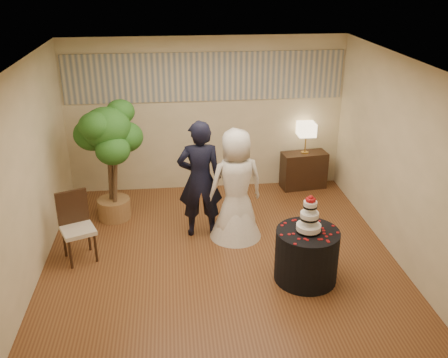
{
  "coord_description": "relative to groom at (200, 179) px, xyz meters",
  "views": [
    {
      "loc": [
        -0.62,
        -6.19,
        3.93
      ],
      "look_at": [
        0.1,
        0.4,
        1.05
      ],
      "focal_mm": 40.0,
      "sensor_mm": 36.0,
      "label": 1
    }
  ],
  "objects": [
    {
      "name": "wall_front",
      "position": [
        0.23,
        -3.21,
        0.47
      ],
      "size": [
        5.0,
        0.06,
        2.8
      ],
      "primitive_type": "cube",
      "color": "beige",
      "rests_on": "ground"
    },
    {
      "name": "console",
      "position": [
        2.04,
        1.56,
        -0.58
      ],
      "size": [
        0.87,
        0.46,
        0.69
      ],
      "primitive_type": "cube",
      "rotation": [
        0.0,
        0.0,
        0.12
      ],
      "color": "black",
      "rests_on": "floor"
    },
    {
      "name": "cake_table",
      "position": [
        1.32,
        -1.38,
        -0.56
      ],
      "size": [
        1.06,
        1.06,
        0.73
      ],
      "primitive_type": "cylinder",
      "rotation": [
        0.0,
        0.0,
        -0.33
      ],
      "color": "black",
      "rests_on": "floor"
    },
    {
      "name": "table_lamp",
      "position": [
        2.04,
        1.56,
        0.06
      ],
      "size": [
        0.31,
        0.31,
        0.58
      ],
      "primitive_type": null,
      "color": "beige",
      "rests_on": "console"
    },
    {
      "name": "wall_right",
      "position": [
        2.73,
        -0.71,
        0.47
      ],
      "size": [
        0.06,
        5.0,
        2.8
      ],
      "primitive_type": "cube",
      "color": "beige",
      "rests_on": "ground"
    },
    {
      "name": "ficus_tree",
      "position": [
        -1.4,
        0.67,
        0.08
      ],
      "size": [
        1.18,
        1.18,
        2.01
      ],
      "primitive_type": null,
      "rotation": [
        0.0,
        0.0,
        -2.87
      ],
      "color": "#28621F",
      "rests_on": "floor"
    },
    {
      "name": "mural_border",
      "position": [
        0.23,
        1.77,
        1.17
      ],
      "size": [
        4.9,
        0.02,
        0.85
      ],
      "primitive_type": "cube",
      "color": "#A1A093",
      "rests_on": "wall_back"
    },
    {
      "name": "bride",
      "position": [
        0.53,
        -0.13,
        -0.06
      ],
      "size": [
        1.0,
        0.96,
        1.74
      ],
      "primitive_type": "imported",
      "rotation": [
        0.0,
        0.0,
        3.35
      ],
      "color": "white",
      "rests_on": "floor"
    },
    {
      "name": "wedding_cake",
      "position": [
        1.32,
        -1.38,
        0.06
      ],
      "size": [
        0.33,
        0.33,
        0.52
      ],
      "primitive_type": null,
      "color": "white",
      "rests_on": "cake_table"
    },
    {
      "name": "groom",
      "position": [
        0.0,
        0.0,
        0.0
      ],
      "size": [
        0.68,
        0.45,
        1.85
      ],
      "primitive_type": "imported",
      "rotation": [
        0.0,
        0.0,
        3.13
      ],
      "color": "black",
      "rests_on": "floor"
    },
    {
      "name": "wall_back",
      "position": [
        0.23,
        1.79,
        0.47
      ],
      "size": [
        5.0,
        0.06,
        2.8
      ],
      "primitive_type": "cube",
      "color": "beige",
      "rests_on": "ground"
    },
    {
      "name": "wall_left",
      "position": [
        -2.27,
        -0.71,
        0.47
      ],
      "size": [
        0.06,
        5.0,
        2.8
      ],
      "primitive_type": "cube",
      "color": "beige",
      "rests_on": "ground"
    },
    {
      "name": "side_chair",
      "position": [
        -1.77,
        -0.56,
        -0.42
      ],
      "size": [
        0.61,
        0.62,
        1.0
      ],
      "primitive_type": null,
      "rotation": [
        0.0,
        0.0,
        0.4
      ],
      "color": "black",
      "rests_on": "floor"
    },
    {
      "name": "ceiling",
      "position": [
        0.23,
        -0.71,
        1.87
      ],
      "size": [
        5.0,
        5.0,
        0.0
      ],
      "primitive_type": "cube",
      "color": "white",
      "rests_on": "wall_back"
    },
    {
      "name": "floor",
      "position": [
        0.23,
        -0.71,
        -0.93
      ],
      "size": [
        5.0,
        5.0,
        0.0
      ],
      "primitive_type": "cube",
      "color": "brown",
      "rests_on": "ground"
    }
  ]
}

